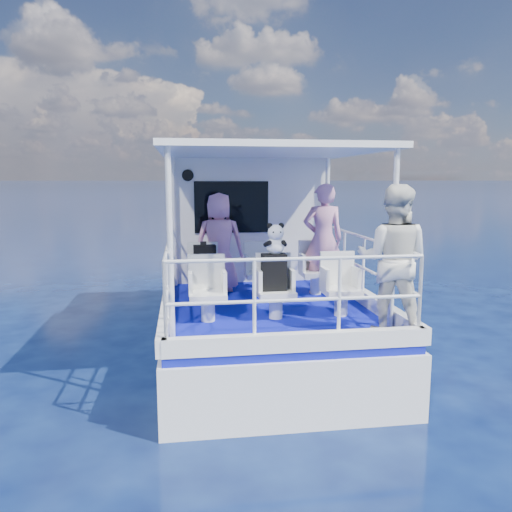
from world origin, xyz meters
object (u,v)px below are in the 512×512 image
Objects in this scene: passenger_port_fwd at (219,242)px; backpack_center at (274,272)px; passenger_stbd_aft at (393,260)px; panda at (275,239)px.

passenger_port_fwd reaches higher than backpack_center.
passenger_stbd_aft is 3.67× the size of backpack_center.
passenger_port_fwd is 0.91× the size of passenger_stbd_aft.
passenger_stbd_aft is at bearing -33.40° from backpack_center.
passenger_stbd_aft is at bearing 129.22° from passenger_port_fwd.
passenger_port_fwd is 3.35× the size of backpack_center.
backpack_center is at bearing -4.26° from passenger_stbd_aft.
panda reaches higher than backpack_center.
panda is at bearing -4.79° from passenger_stbd_aft.
passenger_stbd_aft is at bearing -33.94° from panda.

